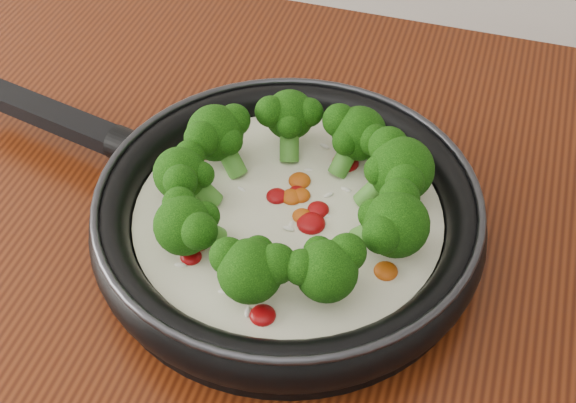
% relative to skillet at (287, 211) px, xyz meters
% --- Properties ---
extents(skillet, '(0.57, 0.41, 0.10)m').
position_rel_skillet_xyz_m(skillet, '(0.00, 0.00, 0.00)').
color(skillet, black).
rests_on(skillet, counter).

